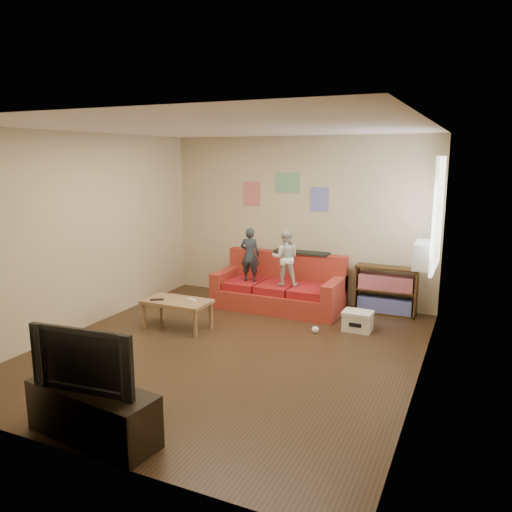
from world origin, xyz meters
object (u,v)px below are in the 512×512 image
at_px(child_b, 285,258).
at_px(tv_stand, 93,413).
at_px(coffee_table, 177,304).
at_px(television, 89,357).
at_px(file_box, 358,321).
at_px(bookshelf, 386,293).
at_px(child_a, 250,255).
at_px(sofa, 280,289).

height_order(child_b, tv_stand, child_b).
relative_size(child_b, coffee_table, 0.93).
bearing_deg(television, tv_stand, -5.24).
height_order(child_b, file_box, child_b).
bearing_deg(tv_stand, bookshelf, 76.71).
bearing_deg(tv_stand, child_a, 102.25).
bearing_deg(child_a, sofa, -167.16).
height_order(coffee_table, television, television).
xyz_separation_m(child_a, television, (0.40, -4.01, -0.11)).
height_order(sofa, coffee_table, sofa).
bearing_deg(coffee_table, bookshelf, 37.37).
height_order(bookshelf, television, television).
height_order(bookshelf, file_box, bookshelf).
distance_m(sofa, bookshelf, 1.63).
distance_m(bookshelf, television, 4.85).
bearing_deg(coffee_table, child_a, 71.09).
bearing_deg(child_a, file_box, 159.95).
bearing_deg(sofa, bookshelf, 13.21).
height_order(coffee_table, bookshelf, bookshelf).
bearing_deg(file_box, sofa, 157.49).
xyz_separation_m(sofa, television, (-0.05, -4.18, 0.44)).
bearing_deg(child_a, tv_stand, 88.13).
bearing_deg(sofa, child_b, -48.72).
relative_size(sofa, child_a, 2.33).
xyz_separation_m(child_b, file_box, (1.24, -0.41, -0.71)).
bearing_deg(child_b, tv_stand, 68.89).
distance_m(child_a, tv_stand, 4.08).
bearing_deg(bookshelf, tv_stand, -109.81).
height_order(child_a, tv_stand, child_a).
distance_m(sofa, child_b, 0.60).
bearing_deg(file_box, coffee_table, -157.19).
bearing_deg(tv_stand, sofa, 95.84).
relative_size(sofa, coffee_table, 2.16).
height_order(child_a, bookshelf, child_a).
xyz_separation_m(coffee_table, television, (0.87, -2.63, 0.38)).
relative_size(coffee_table, television, 0.96).
bearing_deg(sofa, tv_stand, -90.68).
distance_m(sofa, file_box, 1.51).
relative_size(coffee_table, bookshelf, 1.01).
relative_size(tv_stand, television, 1.27).
height_order(tv_stand, television, television).
height_order(file_box, television, television).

